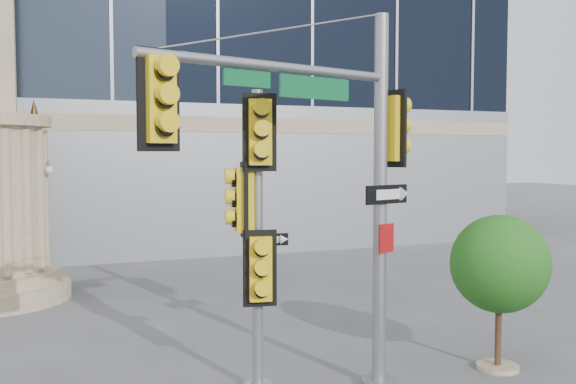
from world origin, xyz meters
name	(u,v)px	position (x,y,z in m)	size (l,w,h in m)	color
ground	(320,378)	(0.00, 0.00, 0.00)	(120.00, 120.00, 0.00)	#545456
main_signal_pole	(330,159)	(-0.34, -1.08, 3.98)	(4.85, 1.83, 6.42)	slate
secondary_signal_pole	(255,216)	(-1.32, -0.24, 3.02)	(0.89, 0.75, 5.13)	slate
street_tree	(501,268)	(3.34, -0.79, 1.93)	(1.88, 1.83, 2.92)	gray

